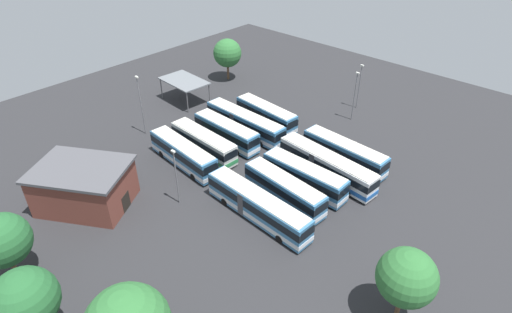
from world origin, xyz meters
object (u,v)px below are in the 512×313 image
object	(u,v)px
bus_row0_slot0	(183,154)
tree_north_edge	(407,278)
maintenance_shelter	(184,81)
tree_northwest	(25,300)
bus_row1_slot3	(326,165)
bus_row0_slot4	(266,115)
tree_south_edge	(2,240)
bus_row0_slot3	(245,123)
tree_east_edge	(227,53)
bus_row1_slot1	(284,190)
bus_row1_slot4	(344,153)
lamp_post_near_entrance	(359,85)
lamp_post_by_building	(355,94)
bus_row1_slot2	(304,176)
lamp_post_far_corner	(141,104)
bus_row0_slot1	(204,143)
bus_row0_slot2	(226,132)
bus_row1_slot0	(257,206)
depot_building	(84,186)
lamp_post_mid_lot	(176,175)

from	to	relation	value
bus_row0_slot0	tree_north_edge	world-z (taller)	tree_north_edge
maintenance_shelter	tree_northwest	size ratio (longest dim) A/B	1.06
bus_row1_slot3	maintenance_shelter	bearing A→B (deg)	176.02
bus_row0_slot4	tree_south_edge	size ratio (longest dim) A/B	1.51
bus_row0_slot0	tree_south_edge	world-z (taller)	tree_south_edge
bus_row0_slot3	maintenance_shelter	world-z (taller)	maintenance_shelter
tree_northwest	tree_east_edge	distance (m)	58.81
bus_row1_slot1	tree_northwest	world-z (taller)	tree_northwest
bus_row1_slot4	lamp_post_near_entrance	xyz separation A→B (m)	(-7.85, 16.41, 2.49)
bus_row1_slot4	tree_south_edge	bearing A→B (deg)	-108.54
lamp_post_by_building	tree_northwest	distance (m)	53.11
bus_row0_slot4	maintenance_shelter	world-z (taller)	maintenance_shelter
bus_row1_slot2	lamp_post_far_corner	xyz separation A→B (m)	(-26.81, -5.55, 3.38)
bus_row0_slot1	bus_row0_slot2	bearing A→B (deg)	86.47
bus_row0_slot4	bus_row1_slot1	size ratio (longest dim) A/B	0.99
tree_north_edge	bus_row1_slot0	bearing A→B (deg)	175.47
bus_row0_slot4	bus_row1_slot2	xyz separation A→B (m)	(14.67, -9.31, 0.00)
depot_building	tree_north_edge	bearing A→B (deg)	16.67
lamp_post_far_corner	maintenance_shelter	bearing A→B (deg)	110.30
bus_row1_slot0	tree_northwest	bearing A→B (deg)	-96.87
bus_row1_slot1	tree_south_edge	world-z (taller)	tree_south_edge
tree_north_edge	tree_south_edge	distance (m)	37.29
maintenance_shelter	lamp_post_near_entrance	size ratio (longest dim) A/B	1.12
bus_row1_slot2	lamp_post_far_corner	world-z (taller)	lamp_post_far_corner
lamp_post_mid_lot	tree_east_edge	bearing A→B (deg)	126.52
bus_row1_slot1	lamp_post_mid_lot	distance (m)	13.19
depot_building	lamp_post_near_entrance	size ratio (longest dim) A/B	1.72
bus_row0_slot3	bus_row1_slot2	xyz separation A→B (m)	(15.41, -5.07, -0.00)
tree_northwest	tree_east_edge	world-z (taller)	tree_northwest
bus_row1_slot1	tree_south_edge	xyz separation A→B (m)	(-12.31, -27.41, 3.18)
bus_row1_slot3	tree_northwest	distance (m)	37.24
bus_row1_slot0	bus_row1_slot4	size ratio (longest dim) A/B	1.16
maintenance_shelter	lamp_post_by_building	distance (m)	29.33
bus_row0_slot0	bus_row0_slot4	xyz separation A→B (m)	(0.91, 16.34, -0.00)
bus_row1_slot1	maintenance_shelter	size ratio (longest dim) A/B	1.34
bus_row1_slot2	bus_row1_slot3	xyz separation A→B (m)	(0.58, 4.03, 0.00)
bus_row1_slot4	lamp_post_by_building	bearing A→B (deg)	116.99
bus_row1_slot4	tree_east_edge	bearing A→B (deg)	163.07
tree_south_edge	bus_row0_slot2	bearing A→B (deg)	95.14
bus_row0_slot1	tree_east_edge	distance (m)	27.59
tree_north_edge	lamp_post_mid_lot	bearing A→B (deg)	-173.83
bus_row0_slot1	bus_row1_slot2	bearing A→B (deg)	11.52
bus_row0_slot1	tree_east_edge	bearing A→B (deg)	128.21
bus_row0_slot2	tree_north_edge	distance (m)	35.29
bus_row1_slot4	tree_south_edge	size ratio (longest dim) A/B	1.65
bus_row0_slot1	depot_building	world-z (taller)	depot_building
bus_row1_slot2	bus_row1_slot4	bearing A→B (deg)	84.86
bus_row0_slot3	tree_northwest	size ratio (longest dim) A/B	1.79
lamp_post_mid_lot	bus_row1_slot1	bearing A→B (deg)	43.47
tree_east_edge	bus_row1_slot4	bearing A→B (deg)	-16.93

